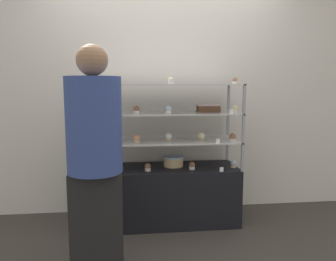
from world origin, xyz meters
TOP-DOWN VIEW (x-y plane):
  - ground_plane at (0.00, 0.00)m, footprint 20.00×20.00m
  - back_wall at (0.00, 0.40)m, footprint 8.00×0.05m
  - display_base at (0.00, 0.00)m, footprint 1.37×0.51m
  - display_riser_lower at (0.00, 0.00)m, footprint 1.37×0.51m
  - display_riser_middle at (0.00, 0.00)m, footprint 1.37×0.51m
  - display_riser_upper at (0.00, 0.00)m, footprint 1.37×0.51m
  - layer_cake_centerpiece at (0.06, 0.03)m, footprint 0.20×0.20m
  - sheet_cake_frosted at (0.40, 0.03)m, footprint 0.22×0.14m
  - cupcake_0 at (-0.62, -0.09)m, footprint 0.06×0.06m
  - cupcake_1 at (-0.21, -0.13)m, footprint 0.06×0.06m
  - cupcake_2 at (0.22, -0.11)m, footprint 0.06×0.06m
  - cupcake_3 at (0.64, -0.08)m, footprint 0.06×0.06m
  - price_tag_0 at (0.48, -0.23)m, footprint 0.04×0.00m
  - cupcake_4 at (-0.63, -0.04)m, footprint 0.07×0.07m
  - cupcake_5 at (-0.31, -0.10)m, footprint 0.07×0.07m
  - cupcake_6 at (0.00, -0.04)m, footprint 0.07×0.07m
  - cupcake_7 at (0.32, -0.05)m, footprint 0.07×0.07m
  - cupcake_8 at (0.61, -0.12)m, footprint 0.07×0.07m
  - price_tag_1 at (0.44, -0.23)m, footprint 0.04×0.00m
  - cupcake_9 at (-0.62, -0.13)m, footprint 0.06×0.06m
  - cupcake_10 at (-0.31, -0.08)m, footprint 0.06×0.06m
  - cupcake_11 at (-0.01, -0.11)m, footprint 0.06×0.06m
  - cupcake_12 at (0.63, -0.11)m, footprint 0.06×0.06m
  - price_tag_2 at (0.56, -0.23)m, footprint 0.04×0.00m
  - cupcake_13 at (-0.65, -0.13)m, footprint 0.05×0.05m
  - cupcake_14 at (0.01, -0.11)m, footprint 0.05×0.05m
  - cupcake_15 at (0.64, -0.07)m, footprint 0.05×0.05m
  - price_tag_3 at (0.01, -0.23)m, footprint 0.04×0.00m
  - customer_figure at (-0.61, -0.85)m, footprint 0.38×0.38m

SIDE VIEW (x-z plane):
  - ground_plane at x=0.00m, z-range 0.00..0.00m
  - display_base at x=0.00m, z-range 0.00..0.57m
  - price_tag_0 at x=0.48m, z-range 0.57..0.61m
  - cupcake_0 at x=-0.62m, z-range 0.57..0.64m
  - cupcake_1 at x=-0.21m, z-range 0.57..0.64m
  - cupcake_2 at x=0.22m, z-range 0.57..0.64m
  - cupcake_3 at x=0.64m, z-range 0.57..0.64m
  - layer_cake_centerpiece at x=0.06m, z-range 0.57..0.67m
  - display_riser_lower at x=0.00m, z-range 0.69..0.96m
  - price_tag_1 at x=0.44m, z-range 0.84..0.88m
  - cupcake_4 at x=-0.63m, z-range 0.84..0.91m
  - cupcake_5 at x=-0.31m, z-range 0.84..0.91m
  - cupcake_6 at x=0.00m, z-range 0.84..0.91m
  - cupcake_7 at x=0.32m, z-range 0.84..0.91m
  - cupcake_8 at x=0.61m, z-range 0.84..0.91m
  - customer_figure at x=-0.61m, z-range 0.06..1.70m
  - display_riser_middle at x=0.00m, z-range 0.96..1.23m
  - price_tag_2 at x=0.56m, z-range 1.11..1.15m
  - cupcake_9 at x=-0.62m, z-range 1.11..1.18m
  - cupcake_10 at x=-0.31m, z-range 1.11..1.18m
  - cupcake_11 at x=-0.01m, z-range 1.11..1.18m
  - cupcake_12 at x=0.63m, z-range 1.11..1.18m
  - sheet_cake_frosted at x=0.40m, z-range 1.11..1.18m
  - back_wall at x=0.00m, z-range 0.00..2.60m
  - display_riser_upper at x=0.00m, z-range 1.23..1.50m
  - price_tag_3 at x=0.01m, z-range 1.38..1.43m
  - cupcake_13 at x=-0.65m, z-range 1.38..1.45m
  - cupcake_14 at x=0.01m, z-range 1.38..1.45m
  - cupcake_15 at x=0.64m, z-range 1.38..1.45m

